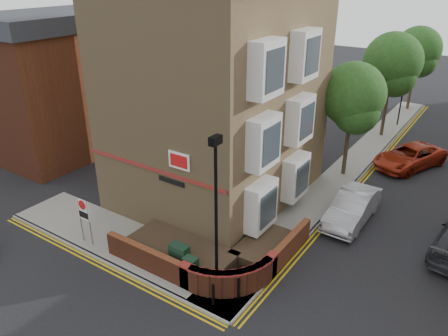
% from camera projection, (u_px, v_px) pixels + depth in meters
% --- Properties ---
extents(ground, '(120.00, 120.00, 0.00)m').
position_uv_depth(ground, '(165.00, 292.00, 16.89)').
color(ground, black).
rests_on(ground, ground).
extents(pavement_corner, '(13.00, 3.00, 0.12)m').
position_uv_depth(pavement_corner, '(128.00, 243.00, 19.77)').
color(pavement_corner, gray).
rests_on(pavement_corner, ground).
extents(pavement_main, '(2.00, 32.00, 0.12)m').
position_uv_depth(pavement_main, '(354.00, 163.00, 27.89)').
color(pavement_main, gray).
rests_on(pavement_main, ground).
extents(kerb_side, '(13.00, 0.15, 0.12)m').
position_uv_depth(kerb_side, '(103.00, 260.00, 18.64)').
color(kerb_side, gray).
rests_on(kerb_side, ground).
extents(kerb_main_near, '(0.15, 32.00, 0.12)m').
position_uv_depth(kerb_main_near, '(370.00, 166.00, 27.38)').
color(kerb_main_near, gray).
rests_on(kerb_main_near, ground).
extents(yellow_lines_side, '(13.00, 0.28, 0.01)m').
position_uv_depth(yellow_lines_side, '(99.00, 264.00, 18.47)').
color(yellow_lines_side, gold).
rests_on(yellow_lines_side, ground).
extents(yellow_lines_main, '(0.28, 32.00, 0.01)m').
position_uv_depth(yellow_lines_main, '(373.00, 168.00, 27.28)').
color(yellow_lines_main, gold).
rests_on(yellow_lines_main, ground).
extents(corner_building, '(8.95, 10.40, 13.60)m').
position_uv_depth(corner_building, '(221.00, 82.00, 21.74)').
color(corner_building, '#92774E').
rests_on(corner_building, ground).
extents(garden_wall, '(6.80, 6.00, 1.20)m').
position_uv_depth(garden_wall, '(204.00, 260.00, 18.77)').
color(garden_wall, brown).
rests_on(garden_wall, ground).
extents(lamppost, '(0.25, 0.50, 6.30)m').
position_uv_depth(lamppost, '(216.00, 217.00, 15.58)').
color(lamppost, black).
rests_on(lamppost, pavement_corner).
extents(utility_cabinet_large, '(0.80, 0.45, 1.20)m').
position_uv_depth(utility_cabinet_large, '(180.00, 258.00, 17.72)').
color(utility_cabinet_large, '#163120').
rests_on(utility_cabinet_large, pavement_corner).
extents(utility_cabinet_small, '(0.55, 0.40, 1.10)m').
position_uv_depth(utility_cabinet_small, '(191.00, 269.00, 17.10)').
color(utility_cabinet_small, '#163120').
rests_on(utility_cabinet_small, pavement_corner).
extents(bollard_near, '(0.11, 0.11, 0.90)m').
position_uv_depth(bollard_near, '(213.00, 295.00, 15.93)').
color(bollard_near, black).
rests_on(bollard_near, pavement_corner).
extents(bollard_far, '(0.11, 0.11, 0.90)m').
position_uv_depth(bollard_far, '(239.00, 289.00, 16.23)').
color(bollard_far, black).
rests_on(bollard_far, pavement_corner).
extents(zone_sign, '(0.72, 0.07, 2.20)m').
position_uv_depth(zone_sign, '(84.00, 213.00, 19.11)').
color(zone_sign, slate).
rests_on(zone_sign, pavement_corner).
extents(side_building, '(6.40, 10.40, 9.00)m').
position_uv_depth(side_building, '(68.00, 83.00, 28.61)').
color(side_building, brown).
rests_on(side_building, ground).
extents(tree_near, '(3.64, 3.65, 6.70)m').
position_uv_depth(tree_near, '(353.00, 99.00, 24.47)').
color(tree_near, '#382B1E').
rests_on(tree_near, pavement_main).
extents(tree_mid, '(4.03, 4.03, 7.42)m').
position_uv_depth(tree_mid, '(392.00, 66.00, 30.29)').
color(tree_mid, '#382B1E').
rests_on(tree_mid, pavement_main).
extents(tree_far, '(3.81, 3.81, 7.00)m').
position_uv_depth(tree_far, '(417.00, 53.00, 36.43)').
color(tree_far, '#382B1E').
rests_on(tree_far, pavement_main).
extents(traffic_light_assembly, '(0.20, 0.16, 4.20)m').
position_uv_depth(traffic_light_assembly, '(403.00, 92.00, 33.32)').
color(traffic_light_assembly, black).
rests_on(traffic_light_assembly, pavement_main).
extents(silver_car_near, '(1.63, 4.56, 1.50)m').
position_uv_depth(silver_car_near, '(352.00, 208.00, 21.34)').
color(silver_car_near, '#A2A3A9').
rests_on(silver_car_near, ground).
extents(red_car_main, '(4.13, 5.56, 1.40)m').
position_uv_depth(red_car_main, '(410.00, 156.00, 27.21)').
color(red_car_main, '#9C2611').
rests_on(red_car_main, ground).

